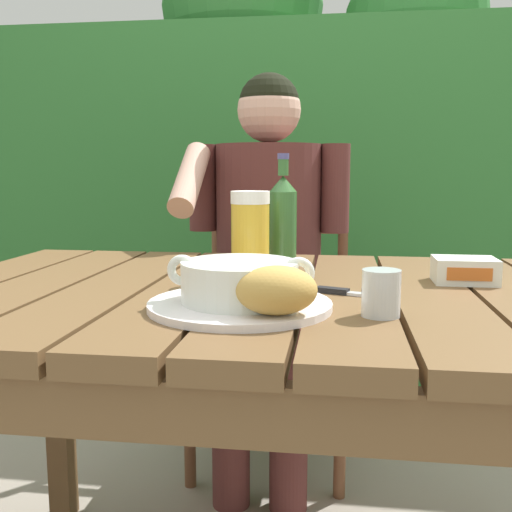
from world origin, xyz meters
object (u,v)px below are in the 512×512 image
at_px(serving_plate, 240,305).
at_px(beer_glass, 250,236).
at_px(bread_roll, 277,290).
at_px(person_eating, 266,249).
at_px(soup_bowl, 240,280).
at_px(beer_bottle, 283,224).
at_px(butter_tub, 465,270).
at_px(water_glass_small, 381,293).
at_px(table_knife, 347,292).
at_px(chair_near_diner, 274,317).

distance_m(serving_plate, beer_glass, 0.25).
height_order(serving_plate, bread_roll, bread_roll).
distance_m(person_eating, soup_bowl, 0.86).
bearing_deg(soup_bowl, beer_glass, 94.41).
distance_m(beer_bottle, butter_tub, 0.37).
relative_size(serving_plate, butter_tub, 2.48).
distance_m(serving_plate, bread_roll, 0.11).
bearing_deg(water_glass_small, table_knife, 108.03).
xyz_separation_m(soup_bowl, beer_glass, (-0.02, 0.24, 0.04)).
distance_m(soup_bowl, table_knife, 0.22).
height_order(person_eating, soup_bowl, person_eating).
distance_m(person_eating, water_glass_small, 0.92).
bearing_deg(butter_tub, person_eating, 128.31).
height_order(serving_plate, butter_tub, butter_tub).
xyz_separation_m(butter_tub, table_knife, (-0.23, -0.14, -0.02)).
height_order(soup_bowl, beer_bottle, beer_bottle).
xyz_separation_m(person_eating, beer_glass, (0.04, -0.62, 0.11)).
bearing_deg(water_glass_small, butter_tub, 58.37).
height_order(person_eating, bread_roll, person_eating).
relative_size(beer_bottle, water_glass_small, 3.53).
bearing_deg(beer_glass, soup_bowl, -85.59).
bearing_deg(soup_bowl, beer_bottle, 82.86).
bearing_deg(beer_bottle, beer_glass, -127.38).
height_order(beer_glass, butter_tub, beer_glass).
xyz_separation_m(serving_plate, bread_roll, (0.07, -0.08, 0.04)).
height_order(serving_plate, beer_bottle, beer_bottle).
bearing_deg(person_eating, soup_bowl, -85.90).
relative_size(person_eating, butter_tub, 10.71).
height_order(serving_plate, table_knife, serving_plate).
xyz_separation_m(chair_near_diner, water_glass_small, (0.28, -1.07, 0.31)).
height_order(beer_glass, water_glass_small, beer_glass).
bearing_deg(butter_tub, beer_glass, -174.86).
bearing_deg(person_eating, beer_bottle, -79.56).
distance_m(serving_plate, water_glass_small, 0.22).
bearing_deg(person_eating, bread_roll, -82.20).
distance_m(beer_glass, butter_tub, 0.42).
distance_m(chair_near_diner, water_glass_small, 1.15).
bearing_deg(chair_near_diner, butter_tub, -59.76).
relative_size(chair_near_diner, beer_glass, 5.59).
distance_m(serving_plate, beer_bottle, 0.33).
bearing_deg(water_glass_small, person_eating, 107.73).
height_order(soup_bowl, beer_glass, beer_glass).
distance_m(person_eating, butter_tub, 0.74).
distance_m(serving_plate, soup_bowl, 0.04).
distance_m(person_eating, beer_bottle, 0.57).
bearing_deg(beer_glass, serving_plate, -85.59).
bearing_deg(person_eating, beer_glass, -86.01).
height_order(chair_near_diner, butter_tub, chair_near_diner).
bearing_deg(beer_glass, person_eating, 93.99).
xyz_separation_m(chair_near_diner, serving_plate, (0.06, -1.05, 0.29)).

